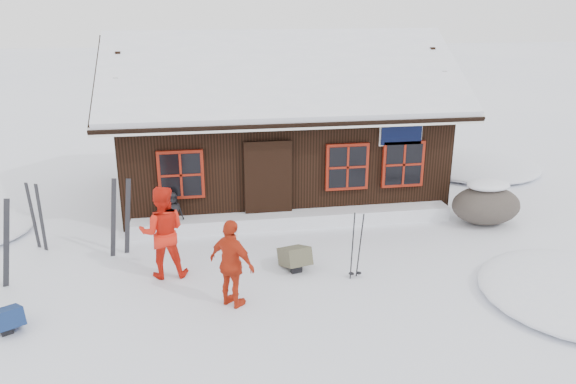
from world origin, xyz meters
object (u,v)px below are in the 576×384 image
object	(u,v)px
skier_crouched	(173,213)
ski_poles	(356,247)
skier_orange_right	(232,264)
backpack_blue	(9,322)
backpack_olive	(295,260)
skier_orange_left	(163,232)
boulder	(486,204)

from	to	relation	value
skier_crouched	ski_poles	xyz separation A→B (m)	(3.53, -2.75, 0.13)
skier_orange_right	skier_crouched	bearing A→B (deg)	-28.35
backpack_blue	backpack_olive	bearing A→B (deg)	-13.95
skier_orange_right	backpack_blue	size ratio (longest dim) A/B	2.92
skier_orange_left	boulder	xyz separation A→B (m)	(7.49, 1.52, -0.42)
backpack_olive	skier_orange_right	bearing A→B (deg)	-151.03
ski_poles	backpack_olive	distance (m)	1.31
ski_poles	skier_orange_left	bearing A→B (deg)	169.29
skier_crouched	backpack_blue	xyz separation A→B (m)	(-2.54, -3.61, -0.36)
boulder	backpack_blue	size ratio (longest dim) A/B	3.01
skier_orange_left	ski_poles	size ratio (longest dim) A/B	1.34
skier_orange_right	skier_crouched	distance (m)	3.62
skier_orange_left	boulder	distance (m)	7.66
skier_orange_left	backpack_blue	distance (m)	2.99
skier_crouched	boulder	world-z (taller)	skier_crouched
skier_orange_right	backpack_blue	xyz separation A→B (m)	(-3.66, -0.19, -0.65)
boulder	skier_crouched	bearing A→B (deg)	175.86
backpack_olive	backpack_blue	bearing A→B (deg)	-178.20
skier_crouched	boulder	bearing A→B (deg)	-30.76
skier_crouched	backpack_olive	distance (m)	3.30
boulder	backpack_olive	world-z (taller)	boulder
skier_orange_left	skier_orange_right	xyz separation A→B (m)	(1.22, -1.37, -0.11)
skier_orange_right	backpack_olive	bearing A→B (deg)	-93.35
skier_orange_left	skier_crouched	bearing A→B (deg)	-91.96
skier_orange_right	ski_poles	distance (m)	2.51
skier_orange_right	boulder	bearing A→B (deg)	-111.74
skier_orange_right	backpack_blue	bearing A→B (deg)	46.46
skier_orange_left	ski_poles	bearing A→B (deg)	170.14
ski_poles	backpack_olive	xyz separation A→B (m)	(-1.09, 0.56, -0.47)
skier_orange_left	skier_crouched	size ratio (longest dim) A/B	1.79
backpack_blue	skier_orange_left	bearing A→B (deg)	2.59
skier_orange_left	backpack_olive	distance (m)	2.65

